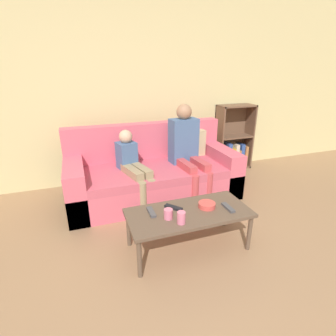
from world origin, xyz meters
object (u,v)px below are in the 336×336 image
tv_remote_1 (151,212)px  tv_remote_2 (228,208)px  tv_remote_0 (173,208)px  couch (153,174)px  snack_bowl (207,205)px  coffee_table (189,215)px  bookshelf (232,145)px  cup_far (168,214)px  person_adult (186,145)px  person_child (133,165)px  cup_near (181,218)px

tv_remote_1 → tv_remote_2: same height
tv_remote_0 → tv_remote_1: size_ratio=0.94×
couch → snack_bowl: (0.18, -1.15, 0.12)m
coffee_table → tv_remote_0: size_ratio=6.91×
bookshelf → snack_bowl: size_ratio=6.62×
tv_remote_2 → cup_far: bearing=177.3°
coffee_table → person_adult: 1.20m
coffee_table → person_child: 1.06m
couch → cup_near: bearing=-96.1°
cup_near → tv_remote_0: size_ratio=0.65×
cup_near → snack_bowl: size_ratio=0.66×
person_adult → tv_remote_2: 1.18m
bookshelf → cup_far: bookshelf is taller
coffee_table → person_child: (-0.29, 1.01, 0.16)m
tv_remote_1 → coffee_table: bearing=-13.4°
couch → person_adult: 0.58m
tv_remote_2 → snack_bowl: (-0.17, 0.09, 0.01)m
person_child → cup_near: 1.17m
couch → cup_far: (-0.22, -1.22, 0.14)m
tv_remote_0 → snack_bowl: snack_bowl is taller
bookshelf → tv_remote_0: size_ratio=6.49×
person_adult → tv_remote_1: 1.27m
couch → coffee_table: size_ratio=1.91×
person_adult → cup_far: bearing=-125.0°
bookshelf → tv_remote_1: (-1.86, -1.63, 0.01)m
tv_remote_1 → person_adult: bearing=54.0°
snack_bowl → coffee_table: bearing=-175.1°
cup_near → tv_remote_2: size_ratio=0.62×
tv_remote_2 → tv_remote_1: bearing=167.0°
person_child → cup_near: size_ratio=8.65×
cup_far → cup_near: bearing=-53.9°
person_adult → snack_bowl: size_ratio=7.45×
person_child → cup_far: size_ratio=10.28×
couch → tv_remote_1: 1.14m
couch → tv_remote_1: couch is taller
couch → bookshelf: bearing=19.6°
coffee_table → tv_remote_2: (0.36, -0.07, 0.05)m
coffee_table → cup_near: 0.22m
bookshelf → person_child: bookshelf is taller
person_adult → tv_remote_2: size_ratio=6.92×
tv_remote_2 → cup_near: bearing=-171.1°
cup_near → cup_far: 0.13m
snack_bowl → couch: bearing=99.1°
person_child → cup_far: bearing=-100.3°
tv_remote_1 → snack_bowl: size_ratio=1.08×
coffee_table → tv_remote_1: 0.34m
tv_remote_0 → couch: bearing=43.8°
couch → tv_remote_0: size_ratio=13.19×
coffee_table → tv_remote_1: bearing=165.1°
cup_far → person_child: bearing=93.9°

